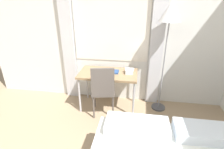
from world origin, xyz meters
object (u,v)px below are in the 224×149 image
standing_lamp (170,19)px  desk_chair (103,88)px  book (112,72)px  desk (108,76)px  telephone (130,71)px

standing_lamp → desk_chair: bearing=-160.1°
desk_chair → book: 0.38m
desk → telephone: 0.40m
desk_chair → standing_lamp: size_ratio=0.50×
telephone → desk: bearing=-174.0°
desk_chair → desk: bearing=71.3°
desk_chair → book: bearing=60.2°
standing_lamp → telephone: 1.08m
desk_chair → standing_lamp: (1.02, 0.37, 1.12)m
standing_lamp → telephone: (-0.59, -0.05, -0.90)m
telephone → standing_lamp: bearing=4.6°
desk_chair → telephone: desk_chair is taller
telephone → book: bearing=-178.7°
desk_chair → standing_lamp: standing_lamp is taller
telephone → desk_chair: bearing=-143.2°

